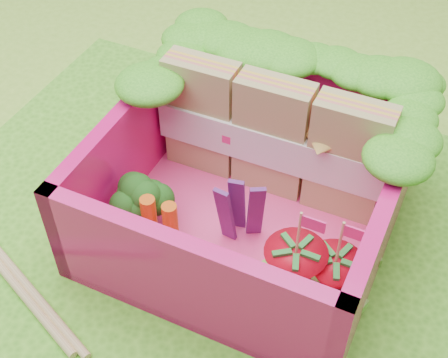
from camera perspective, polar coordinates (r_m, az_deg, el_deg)
name	(u,v)px	position (r m, az deg, el deg)	size (l,w,h in m)	color
ground	(179,243)	(3.02, -4.17, -5.84)	(14.00, 14.00, 0.00)	#81BD35
placemat	(179,241)	(3.01, -4.18, -5.66)	(2.60, 2.60, 0.03)	#50A926
bento_floor	(248,220)	(3.03, 2.24, -3.73)	(1.30, 1.30, 0.05)	#FD408C
bento_box	(250,184)	(2.85, 2.38, -0.45)	(1.30, 1.30, 0.55)	#DC126D
lettuce_ruffle	(294,66)	(2.99, 6.43, 10.21)	(1.43, 0.83, 0.11)	#2B8D19
sandwich_stack	(273,137)	(2.97, 4.51, 3.83)	(1.13, 0.19, 0.62)	tan
broccoli	(141,200)	(2.87, -7.57, -1.90)	(0.31, 0.31, 0.25)	#65A952
carrot_sticks	(160,223)	(2.82, -5.89, -4.01)	(0.17, 0.09, 0.28)	#DA5D12
purple_wedges	(239,210)	(2.79, 1.43, -2.87)	(0.18, 0.11, 0.38)	#4F1A5E
strawberry_left	(294,271)	(2.66, 6.39, -8.34)	(0.27, 0.27, 0.51)	red
strawberry_right	(333,277)	(2.68, 9.91, -8.82)	(0.24, 0.24, 0.48)	red
snap_peas	(308,276)	(2.79, 7.66, -8.78)	(0.63, 0.57, 0.05)	#4DA032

